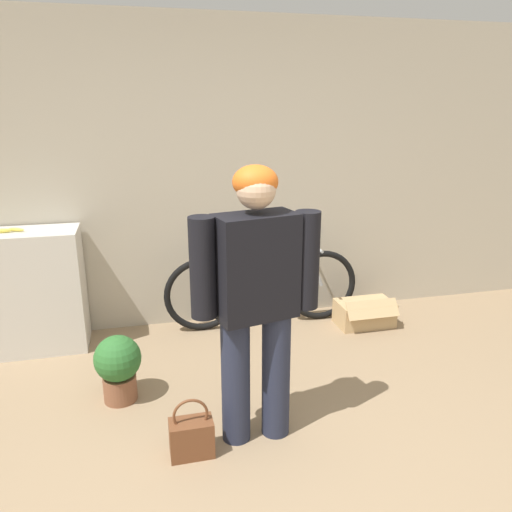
# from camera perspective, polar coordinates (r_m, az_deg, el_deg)

# --- Properties ---
(wall_back) EXTENTS (8.00, 0.07, 2.60)m
(wall_back) POSITION_cam_1_polar(r_m,az_deg,el_deg) (4.32, -6.78, 8.89)
(wall_back) COLOR #B7AD99
(wall_back) RESTS_ON ground_plane
(side_shelf) EXTENTS (0.96, 0.42, 0.97)m
(side_shelf) POSITION_cam_1_polar(r_m,az_deg,el_deg) (4.33, -25.42, -3.76)
(side_shelf) COLOR beige
(side_shelf) RESTS_ON ground_plane
(person) EXTENTS (0.72, 0.32, 1.61)m
(person) POSITION_cam_1_polar(r_m,az_deg,el_deg) (2.74, -0.01, -4.06)
(person) COLOR #23283D
(person) RESTS_ON ground_plane
(bicycle) EXTENTS (1.74, 0.46, 0.73)m
(bicycle) POSITION_cam_1_polar(r_m,az_deg,el_deg) (4.40, 0.82, -3.65)
(bicycle) COLOR black
(bicycle) RESTS_ON ground_plane
(banana) EXTENTS (0.33, 0.09, 0.03)m
(banana) POSITION_cam_1_polar(r_m,az_deg,el_deg) (4.20, -27.11, 2.61)
(banana) COLOR #EAD64C
(banana) RESTS_ON side_shelf
(handbag) EXTENTS (0.24, 0.14, 0.36)m
(handbag) POSITION_cam_1_polar(r_m,az_deg,el_deg) (2.99, -7.38, -19.76)
(handbag) COLOR brown
(handbag) RESTS_ON ground_plane
(cardboard_box) EXTENTS (0.49, 0.36, 0.28)m
(cardboard_box) POSITION_cam_1_polar(r_m,az_deg,el_deg) (4.59, 12.29, -6.37)
(cardboard_box) COLOR tan
(cardboard_box) RESTS_ON ground_plane
(potted_plant) EXTENTS (0.31, 0.31, 0.46)m
(potted_plant) POSITION_cam_1_polar(r_m,az_deg,el_deg) (3.47, -15.48, -11.93)
(potted_plant) COLOR brown
(potted_plant) RESTS_ON ground_plane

